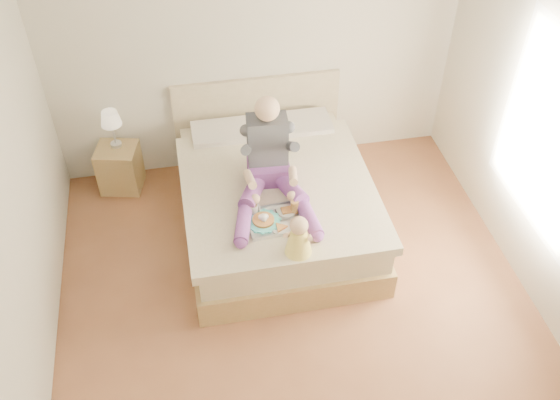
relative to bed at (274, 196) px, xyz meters
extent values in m
cube|color=brown|center=(0.00, -1.08, -0.32)|extent=(4.00, 4.20, 0.01)
cube|color=silver|center=(0.00, -1.08, 2.38)|extent=(4.00, 4.20, 0.02)
cube|color=beige|center=(0.00, 1.02, 1.03)|extent=(4.00, 0.02, 2.70)
cube|color=beige|center=(-2.00, -1.08, 1.03)|extent=(0.02, 4.20, 2.70)
cube|color=white|center=(1.99, -0.88, 1.08)|extent=(0.02, 1.30, 1.60)
cube|color=white|center=(1.98, -0.88, 1.08)|extent=(0.01, 1.18, 1.48)
cube|color=olive|center=(0.00, -0.07, -0.18)|extent=(1.68, 2.13, 0.28)
cube|color=beige|center=(0.00, -0.07, 0.08)|extent=(1.60, 2.05, 0.24)
cube|color=beige|center=(0.00, -0.22, 0.25)|extent=(1.70, 1.80, 0.09)
cube|color=beige|center=(-0.38, 0.68, 0.27)|extent=(0.62, 0.40, 0.14)
cube|color=beige|center=(0.38, 0.68, 0.27)|extent=(0.62, 0.40, 0.14)
cube|color=tan|center=(0.00, 1.01, 0.18)|extent=(1.70, 0.08, 1.00)
cube|color=olive|center=(-1.45, 0.80, -0.07)|extent=(0.47, 0.43, 0.48)
cylinder|color=silver|center=(-1.44, 0.84, 0.19)|extent=(0.11, 0.11, 0.04)
cylinder|color=silver|center=(-1.44, 0.84, 0.32)|extent=(0.02, 0.02, 0.22)
cone|color=#F4E2BF|center=(-1.44, 0.84, 0.50)|extent=(0.20, 0.20, 0.14)
cube|color=#66317B|center=(-0.06, -0.07, 0.38)|extent=(0.39, 0.31, 0.17)
cube|color=#323239|center=(-0.06, -0.01, 0.68)|extent=(0.36, 0.24, 0.46)
sphere|color=#E4B98F|center=(-0.06, -0.04, 1.03)|extent=(0.21, 0.21, 0.21)
cylinder|color=#66317B|center=(-0.24, -0.29, 0.37)|extent=(0.34, 0.51, 0.21)
cylinder|color=#66317B|center=(-0.38, -0.65, 0.36)|extent=(0.22, 0.46, 0.12)
sphere|color=#66317B|center=(-0.43, -0.86, 0.35)|extent=(0.11, 0.11, 0.11)
cylinder|color=#323239|center=(-0.26, -0.13, 0.70)|extent=(0.14, 0.30, 0.24)
cylinder|color=#E4B98F|center=(-0.27, -0.32, 0.52)|extent=(0.08, 0.30, 0.16)
sphere|color=#E4B98F|center=(-0.25, -0.46, 0.43)|extent=(0.08, 0.08, 0.08)
cylinder|color=#66317B|center=(0.07, -0.31, 0.37)|extent=(0.28, 0.52, 0.21)
cylinder|color=#66317B|center=(0.16, -0.69, 0.36)|extent=(0.17, 0.45, 0.12)
sphere|color=#66317B|center=(0.19, -0.90, 0.35)|extent=(0.11, 0.11, 0.11)
cylinder|color=#323239|center=(0.12, -0.16, 0.70)|extent=(0.10, 0.29, 0.24)
cylinder|color=#E4B98F|center=(0.10, -0.34, 0.52)|extent=(0.12, 0.31, 0.16)
sphere|color=#E4B98F|center=(0.06, -0.49, 0.43)|extent=(0.08, 0.08, 0.08)
cube|color=silver|center=(-0.11, -0.63, 0.30)|extent=(0.49, 0.40, 0.01)
cylinder|color=#43C1B9|center=(-0.21, -0.63, 0.31)|extent=(0.27, 0.27, 0.02)
cylinder|color=#C28140|center=(-0.21, -0.63, 0.33)|extent=(0.18, 0.18, 0.02)
cylinder|color=silver|center=(-0.27, -0.50, 0.35)|extent=(0.08, 0.08, 0.09)
torus|color=silver|center=(-0.22, -0.50, 0.35)|extent=(0.02, 0.06, 0.06)
cylinder|color=brown|center=(-0.27, -0.50, 0.40)|extent=(0.07, 0.07, 0.01)
cylinder|color=silver|center=(0.01, -0.54, 0.31)|extent=(0.15, 0.15, 0.01)
cube|color=#C28140|center=(0.01, -0.54, 0.33)|extent=(0.09, 0.08, 0.02)
cylinder|color=silver|center=(-0.08, -0.73, 0.31)|extent=(0.15, 0.15, 0.01)
ellipsoid|color=#B72C13|center=(-0.06, -0.74, 0.33)|extent=(0.04, 0.03, 0.01)
cylinder|color=white|center=(0.07, -0.55, 0.37)|extent=(0.07, 0.07, 0.12)
cylinder|color=orange|center=(0.07, -0.55, 0.36)|extent=(0.07, 0.07, 0.12)
cylinder|color=white|center=(0.05, -0.72, 0.33)|extent=(0.07, 0.07, 0.04)
cylinder|color=#491D0A|center=(0.05, -0.72, 0.32)|extent=(0.06, 0.06, 0.03)
cone|color=#FFE950|center=(0.01, -0.99, 0.41)|extent=(0.22, 0.22, 0.24)
sphere|color=#E4B98F|center=(0.01, -0.99, 0.58)|extent=(0.15, 0.15, 0.15)
cylinder|color=#E4B98F|center=(0.02, -0.88, 0.33)|extent=(0.13, 0.17, 0.06)
sphere|color=#E4B98F|center=(0.04, -0.80, 0.33)|extent=(0.05, 0.05, 0.05)
cylinder|color=#E4B98F|center=(-0.06, -0.95, 0.46)|extent=(0.10, 0.12, 0.10)
cylinder|color=#E4B98F|center=(0.09, -0.91, 0.33)|extent=(0.09, 0.17, 0.06)
sphere|color=#E4B98F|center=(0.13, -0.83, 0.33)|extent=(0.05, 0.05, 0.05)
cylinder|color=#E4B98F|center=(0.09, -1.02, 0.46)|extent=(0.06, 0.12, 0.10)
camera|label=1|loc=(-0.76, -4.27, 3.96)|focal=40.00mm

